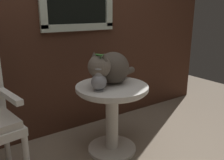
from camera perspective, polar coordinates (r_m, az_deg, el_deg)
back_wall at (r=2.48m, az=-12.20°, el=16.74°), size 4.00×0.07×2.60m
wicker_side_table at (r=2.17m, az=-0.00°, el=-5.95°), size 0.63×0.63×0.63m
cat at (r=2.11m, az=-0.35°, el=2.94°), size 0.61×0.37×0.31m
pewter_vase_with_ivy at (r=1.95m, az=-3.11°, el=0.10°), size 0.13×0.13×0.30m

